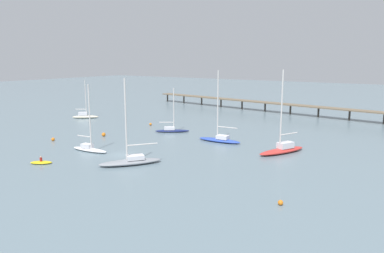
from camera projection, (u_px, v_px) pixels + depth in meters
The scene contains 13 objects.
ground_plane at pixel (121, 155), 59.75m from camera, with size 400.00×400.00×0.00m, color slate.
pier at pixel (307, 104), 99.05m from camera, with size 81.28×12.88×6.69m.
sailboat_red at pixel (283, 148), 60.85m from camera, with size 5.90×9.55×13.65m.
sailboat_blue at pixel (220, 138), 68.84m from camera, with size 8.54×2.56×13.27m.
sailboat_cream at pixel (85, 115), 95.85m from camera, with size 6.21×5.48×9.93m.
sailboat_gray at pixel (131, 160), 54.27m from camera, with size 7.39×8.82×12.65m.
sailboat_white at pixel (89, 147), 62.08m from camera, with size 7.33×2.30×11.25m.
sailboat_navy at pixel (172, 129), 78.07m from camera, with size 6.81×5.64×9.32m.
dinghy_yellow at pixel (41, 162), 54.86m from camera, with size 3.47×2.94×1.14m.
mooring_buoy_inner at pixel (104, 134), 73.82m from camera, with size 0.77×0.77×0.77m, color orange.
mooring_buoy_outer at pixel (151, 124), 85.80m from camera, with size 0.59×0.59×0.59m, color orange.
mooring_buoy_far at pixel (53, 139), 69.74m from camera, with size 0.64×0.64×0.64m, color orange.
mooring_buoy_mid at pixel (281, 203), 39.35m from camera, with size 0.57×0.57×0.57m, color orange.
Camera 1 is at (41.79, -41.68, 15.48)m, focal length 34.57 mm.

